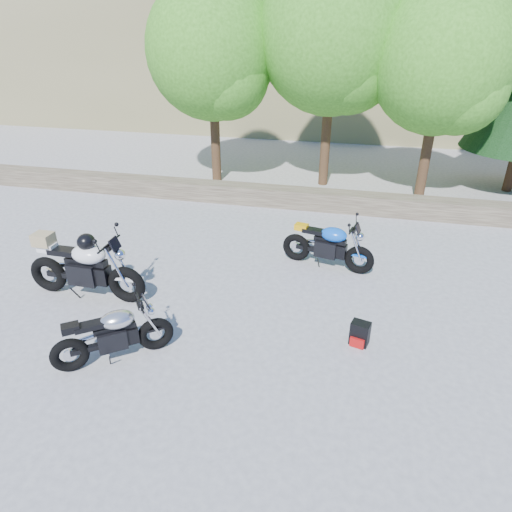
# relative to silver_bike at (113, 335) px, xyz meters

# --- Properties ---
(ground) EXTENTS (90.00, 90.00, 0.00)m
(ground) POSITION_rel_silver_bike_xyz_m (1.41, 1.33, -0.44)
(ground) COLOR gray
(ground) RESTS_ON ground
(stone_wall) EXTENTS (22.00, 0.55, 0.50)m
(stone_wall) POSITION_rel_silver_bike_xyz_m (1.41, 6.83, -0.19)
(stone_wall) COLOR #463B2E
(stone_wall) RESTS_ON ground
(tree_decid_left) EXTENTS (3.67, 3.67, 5.62)m
(tree_decid_left) POSITION_rel_silver_bike_xyz_m (-0.99, 8.46, 3.20)
(tree_decid_left) COLOR #382314
(tree_decid_left) RESTS_ON ground
(tree_decid_mid) EXTENTS (4.08, 4.08, 6.24)m
(tree_decid_mid) POSITION_rel_silver_bike_xyz_m (2.31, 8.86, 3.60)
(tree_decid_mid) COLOR #382314
(tree_decid_mid) RESTS_ON ground
(tree_decid_right) EXTENTS (3.54, 3.54, 5.41)m
(tree_decid_right) POSITION_rel_silver_bike_xyz_m (5.11, 8.26, 3.06)
(tree_decid_right) COLOR #382314
(tree_decid_right) RESTS_ON ground
(silver_bike) EXTENTS (1.52, 1.18, 0.90)m
(silver_bike) POSITION_rel_silver_bike_xyz_m (0.00, 0.00, 0.00)
(silver_bike) COLOR black
(silver_bike) RESTS_ON ground
(white_bike) EXTENTS (2.29, 0.73, 1.27)m
(white_bike) POSITION_rel_silver_bike_xyz_m (-1.36, 1.49, 0.18)
(white_bike) COLOR black
(white_bike) RESTS_ON ground
(blue_bike) EXTENTS (1.92, 0.69, 0.97)m
(blue_bike) POSITION_rel_silver_bike_xyz_m (2.81, 3.61, 0.03)
(blue_bike) COLOR black
(blue_bike) RESTS_ON ground
(backpack) EXTENTS (0.33, 0.30, 0.39)m
(backpack) POSITION_rel_silver_bike_xyz_m (3.53, 1.18, -0.25)
(backpack) COLOR black
(backpack) RESTS_ON ground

